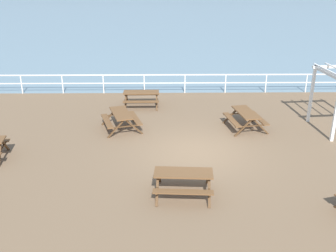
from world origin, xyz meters
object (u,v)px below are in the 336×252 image
at_px(picnic_table_near_right, 183,178).
at_px(picnic_table_corner, 121,117).
at_px(picnic_table_far_right, 246,116).
at_px(picnic_table_mid_centre, 141,95).

distance_m(picnic_table_near_right, picnic_table_corner, 5.93).
bearing_deg(picnic_table_far_right, picnic_table_near_right, 141.47).
bearing_deg(picnic_table_near_right, picnic_table_mid_centre, 105.01).
height_order(picnic_table_near_right, picnic_table_far_right, same).
xyz_separation_m(picnic_table_near_right, picnic_table_corner, (-2.44, 5.41, 0.00)).
distance_m(picnic_table_near_right, picnic_table_mid_centre, 8.70).
xyz_separation_m(picnic_table_near_right, picnic_table_mid_centre, (-1.72, 8.53, 0.00)).
height_order(picnic_table_far_right, picnic_table_corner, same).
relative_size(picnic_table_near_right, picnic_table_far_right, 0.93).
relative_size(picnic_table_far_right, picnic_table_corner, 0.94).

